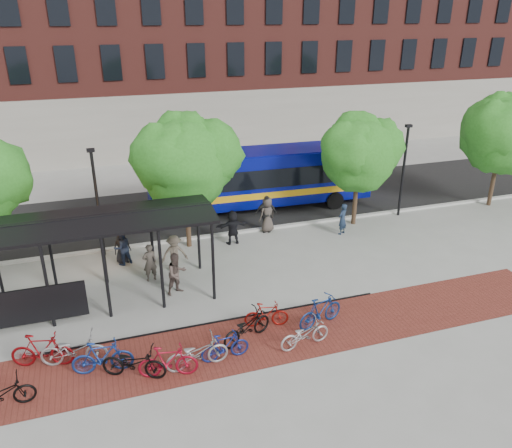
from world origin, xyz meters
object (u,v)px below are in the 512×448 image
object	(u,v)px
bike_8	(247,327)
pedestrian_8	(177,274)
lamp_post_left	(97,200)
bike_7	(225,346)
bike_11	(321,311)
tree_c	(360,150)
tree_d	(504,130)
bike_4	(134,363)
lamp_post_right	(404,168)
bike_5	(168,362)
bike_6	(197,353)
pedestrian_2	(122,248)
bike_1	(42,350)
pedestrian_3	(174,254)
pedestrian_0	(122,246)
bus	(261,175)
bike_9	(266,315)
pedestrian_1	(150,262)
bus_shelter	(68,233)
bike_2	(74,350)
pedestrian_5	(233,227)
tree_b	(186,157)
bike_0	(0,395)
pedestrian_4	(266,214)
pedestrian_7	(342,219)
bike_10	(305,334)
bike_3	(102,357)
pedestrian_6	(267,214)

from	to	relation	value
bike_8	pedestrian_8	bearing A→B (deg)	0.04
lamp_post_left	bike_7	world-z (taller)	lamp_post_left
bike_11	pedestrian_8	bearing A→B (deg)	32.60
lamp_post_left	bike_8	xyz separation A→B (m)	(4.42, -8.46, -2.21)
lamp_post_left	tree_c	bearing A→B (deg)	-1.10
tree_d	bike_4	size ratio (longest dim) A/B	3.18
lamp_post_left	lamp_post_right	xyz separation A→B (m)	(16.00, 0.00, 0.00)
bike_5	bike_6	world-z (taller)	bike_5
lamp_post_right	bike_8	bearing A→B (deg)	-143.86
tree_c	pedestrian_2	distance (m)	12.74
bike_1	pedestrian_3	distance (m)	7.15
pedestrian_0	pedestrian_3	size ratio (longest dim) A/B	0.92
bus	bike_5	bearing A→B (deg)	-117.55
bike_8	bike_9	xyz separation A→B (m)	(0.93, 0.58, -0.05)
tree_d	bike_8	distance (m)	19.88
tree_c	pedestrian_1	distance (m)	12.09
bike_5	pedestrian_1	distance (m)	6.36
bus_shelter	bike_11	size ratio (longest dim) A/B	5.37
bike_4	pedestrian_8	world-z (taller)	pedestrian_8
bike_6	bike_7	size ratio (longest dim) A/B	1.25
bike_2	pedestrian_5	distance (m)	10.34
bike_6	bike_9	world-z (taller)	bike_6
pedestrian_0	tree_d	bearing A→B (deg)	-18.41
bike_9	tree_d	bearing A→B (deg)	-52.68
tree_b	bike_0	xyz separation A→B (m)	(-7.34, -9.12, -3.96)
tree_d	bike_5	bearing A→B (deg)	-155.80
lamp_post_left	pedestrian_4	size ratio (longest dim) A/B	2.61
pedestrian_4	pedestrian_7	xyz separation A→B (m)	(3.60, -1.53, -0.16)
pedestrian_1	pedestrian_7	distance (m)	10.13
bike_11	bike_10	bearing A→B (deg)	116.18
bike_10	pedestrian_5	bearing A→B (deg)	-7.82
bike_9	lamp_post_right	bearing A→B (deg)	-40.67
pedestrian_3	pedestrian_8	bearing A→B (deg)	-95.54
lamp_post_left	pedestrian_1	world-z (taller)	lamp_post_left
tree_c	tree_d	size ratio (longest dim) A/B	0.90
bus	bike_11	size ratio (longest dim) A/B	6.49
bike_8	bus_shelter	bearing A→B (deg)	27.94
pedestrian_0	pedestrian_1	world-z (taller)	pedestrian_1
pedestrian_4	pedestrian_5	xyz separation A→B (m)	(-2.04, -0.90, -0.11)
tree_c	pedestrian_5	distance (m)	7.68
bike_3	bike_8	xyz separation A→B (m)	(4.81, 0.19, -0.04)
bike_8	bike_7	bearing A→B (deg)	104.21
bike_8	pedestrian_3	distance (m)	5.92
bus	bike_1	bearing A→B (deg)	-132.61
bike_1	bike_2	bearing A→B (deg)	-88.32
bus_shelter	pedestrian_5	size ratio (longest dim) A/B	6.11
pedestrian_6	pedestrian_0	bearing A→B (deg)	-7.86
bike_11	tree_c	bearing A→B (deg)	-52.48
bike_10	bus	bearing A→B (deg)	-20.60
bike_4	pedestrian_4	bearing A→B (deg)	-14.30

